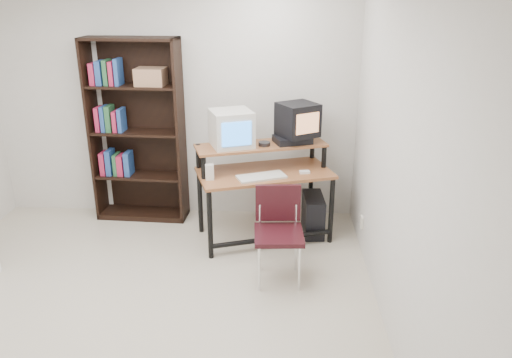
{
  "coord_description": "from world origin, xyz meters",
  "views": [
    {
      "loc": [
        1.14,
        -3.36,
        2.46
      ],
      "look_at": [
        0.94,
        1.1,
        0.76
      ],
      "focal_mm": 35.0,
      "sensor_mm": 36.0,
      "label": 1
    }
  ],
  "objects_px": {
    "crt_tv": "(298,120)",
    "pc_tower": "(313,214)",
    "bookshelf": "(137,130)",
    "computer_desk": "(264,174)",
    "school_chair": "(278,224)",
    "crt_monitor": "(231,129)"
  },
  "relations": [
    {
      "from": "crt_monitor",
      "to": "school_chair",
      "type": "xyz_separation_m",
      "value": [
        0.48,
        -0.84,
        -0.63
      ]
    },
    {
      "from": "pc_tower",
      "to": "computer_desk",
      "type": "bearing_deg",
      "value": -172.78
    },
    {
      "from": "computer_desk",
      "to": "school_chair",
      "type": "relative_size",
      "value": 1.73
    },
    {
      "from": "computer_desk",
      "to": "crt_monitor",
      "type": "distance_m",
      "value": 0.56
    },
    {
      "from": "computer_desk",
      "to": "crt_monitor",
      "type": "xyz_separation_m",
      "value": [
        -0.33,
        0.05,
        0.45
      ]
    },
    {
      "from": "bookshelf",
      "to": "school_chair",
      "type": "bearing_deg",
      "value": -35.74
    },
    {
      "from": "crt_tv",
      "to": "pc_tower",
      "type": "distance_m",
      "value": 1.03
    },
    {
      "from": "crt_monitor",
      "to": "crt_tv",
      "type": "height_order",
      "value": "crt_tv"
    },
    {
      "from": "crt_tv",
      "to": "bookshelf",
      "type": "distance_m",
      "value": 1.77
    },
    {
      "from": "pc_tower",
      "to": "school_chair",
      "type": "xyz_separation_m",
      "value": [
        -0.37,
        -0.89,
        0.31
      ]
    },
    {
      "from": "school_chair",
      "to": "bookshelf",
      "type": "height_order",
      "value": "bookshelf"
    },
    {
      "from": "pc_tower",
      "to": "school_chair",
      "type": "height_order",
      "value": "school_chair"
    },
    {
      "from": "computer_desk",
      "to": "pc_tower",
      "type": "xyz_separation_m",
      "value": [
        0.52,
        0.1,
        -0.49
      ]
    },
    {
      "from": "school_chair",
      "to": "bookshelf",
      "type": "distance_m",
      "value": 2.06
    },
    {
      "from": "computer_desk",
      "to": "crt_tv",
      "type": "bearing_deg",
      "value": 13.82
    },
    {
      "from": "crt_monitor",
      "to": "school_chair",
      "type": "height_order",
      "value": "crt_monitor"
    },
    {
      "from": "computer_desk",
      "to": "bookshelf",
      "type": "xyz_separation_m",
      "value": [
        -1.4,
        0.46,
        0.32
      ]
    },
    {
      "from": "pc_tower",
      "to": "bookshelf",
      "type": "distance_m",
      "value": 2.12
    },
    {
      "from": "computer_desk",
      "to": "crt_tv",
      "type": "relative_size",
      "value": 3.03
    },
    {
      "from": "crt_tv",
      "to": "bookshelf",
      "type": "bearing_deg",
      "value": 139.49
    },
    {
      "from": "pc_tower",
      "to": "school_chair",
      "type": "bearing_deg",
      "value": -116.19
    },
    {
      "from": "crt_tv",
      "to": "pc_tower",
      "type": "bearing_deg",
      "value": -61.34
    }
  ]
}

